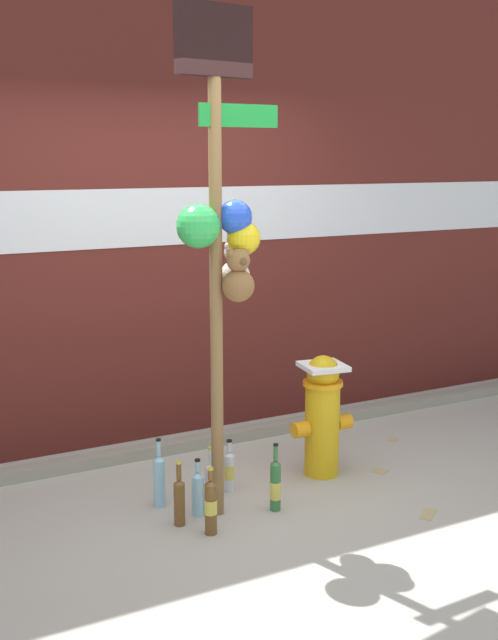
% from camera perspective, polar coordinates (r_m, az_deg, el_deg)
% --- Properties ---
extents(ground_plane, '(14.00, 14.00, 0.00)m').
position_cam_1_polar(ground_plane, '(4.64, 0.26, -14.23)').
color(ground_plane, '#ADA899').
extents(building_wall, '(10.00, 0.21, 3.35)m').
position_cam_1_polar(building_wall, '(5.72, -7.74, 8.02)').
color(building_wall, '#561E19').
rests_on(building_wall, ground_plane).
extents(curb_strip, '(8.00, 0.12, 0.08)m').
position_cam_1_polar(curb_strip, '(5.66, -5.75, -8.96)').
color(curb_strip, gray).
rests_on(curb_strip, ground_plane).
extents(memorial_post, '(0.61, 0.27, 2.78)m').
position_cam_1_polar(memorial_post, '(4.33, -1.95, 7.59)').
color(memorial_post, olive).
rests_on(memorial_post, ground_plane).
extents(fire_hydrant, '(0.42, 0.30, 0.79)m').
position_cam_1_polar(fire_hydrant, '(5.18, 5.22, -6.57)').
color(fire_hydrant, gold).
rests_on(fire_hydrant, ground_plane).
extents(bottle_0, '(0.07, 0.07, 0.42)m').
position_cam_1_polar(bottle_0, '(4.82, -6.38, -11.17)').
color(bottle_0, '#93CCE0').
rests_on(bottle_0, ground_plane).
extents(bottle_1, '(0.07, 0.07, 0.34)m').
position_cam_1_polar(bottle_1, '(4.70, -3.65, -12.08)').
color(bottle_1, '#93CCE0').
rests_on(bottle_1, ground_plane).
extents(bottle_2, '(0.07, 0.07, 0.38)m').
position_cam_1_polar(bottle_2, '(4.47, -2.72, -13.02)').
color(bottle_2, brown).
rests_on(bottle_2, ground_plane).
extents(bottle_3, '(0.06, 0.06, 0.37)m').
position_cam_1_polar(bottle_3, '(4.58, -4.96, -12.58)').
color(bottle_3, brown).
rests_on(bottle_3, ground_plane).
extents(bottle_4, '(0.06, 0.06, 0.41)m').
position_cam_1_polar(bottle_4, '(4.74, 1.88, -11.63)').
color(bottle_4, '#337038').
rests_on(bottle_4, ground_plane).
extents(bottle_5, '(0.07, 0.07, 0.33)m').
position_cam_1_polar(bottle_5, '(5.01, -1.40, -10.58)').
color(bottle_5, silver).
rests_on(bottle_5, ground_plane).
extents(bottle_6, '(0.07, 0.07, 0.32)m').
position_cam_1_polar(bottle_6, '(4.91, -2.71, -11.17)').
color(bottle_6, silver).
rests_on(bottle_6, ground_plane).
extents(litter_0, '(0.17, 0.15, 0.01)m').
position_cam_1_polar(litter_0, '(4.86, 12.58, -13.27)').
color(litter_0, tan).
rests_on(litter_0, ground_plane).
extents(litter_1, '(0.11, 0.12, 0.01)m').
position_cam_1_polar(litter_1, '(5.40, 9.26, -10.53)').
color(litter_1, tan).
rests_on(litter_1, ground_plane).
extents(litter_2, '(0.11, 0.11, 0.01)m').
position_cam_1_polar(litter_2, '(5.99, 10.20, -8.31)').
color(litter_2, tan).
rests_on(litter_2, ground_plane).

